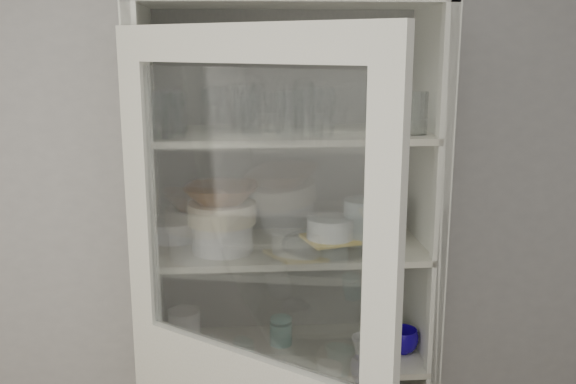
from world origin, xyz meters
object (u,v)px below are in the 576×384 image
(glass_platter, at_px, (330,243))
(mug_blue, at_px, (402,341))
(goblet_2, at_px, (304,101))
(yellow_trivet, at_px, (330,239))
(terracotta_bowl, at_px, (222,194))
(mug_white, at_px, (364,347))
(white_canister, at_px, (185,328))
(measuring_cups, at_px, (215,357))
(plate_stack_back, at_px, (174,228))
(goblet_3, at_px, (383,105))
(grey_bowl_stack, at_px, (364,222))
(plate_stack_front, at_px, (223,237))
(cream_bowl, at_px, (222,213))
(goblet_1, at_px, (255,104))
(white_ramekin, at_px, (330,228))
(teal_jar, at_px, (281,331))
(mug_teal, at_px, (379,329))
(goblet_0, at_px, (213,105))
(pantry_cabinet, at_px, (287,320))

(glass_platter, relative_size, mug_blue, 3.02)
(goblet_2, height_order, yellow_trivet, goblet_2)
(terracotta_bowl, height_order, mug_white, terracotta_bowl)
(terracotta_bowl, bearing_deg, white_canister, 144.79)
(measuring_cups, xyz_separation_m, white_canister, (-0.11, 0.14, 0.05))
(plate_stack_back, bearing_deg, goblet_3, -0.72)
(yellow_trivet, xyz_separation_m, grey_bowl_stack, (0.12, 0.02, 0.06))
(plate_stack_front, bearing_deg, yellow_trivet, 3.79)
(mug_white, bearing_deg, cream_bowl, 158.63)
(mug_blue, bearing_deg, goblet_1, 163.78)
(goblet_3, distance_m, white_ramekin, 0.48)
(goblet_3, height_order, terracotta_bowl, goblet_3)
(teal_jar, bearing_deg, white_canister, 178.56)
(plate_stack_front, xyz_separation_m, mug_teal, (0.57, 0.09, -0.40))
(plate_stack_back, relative_size, glass_platter, 0.65)
(goblet_0, height_order, yellow_trivet, goblet_0)
(pantry_cabinet, bearing_deg, terracotta_bowl, -150.94)
(terracotta_bowl, bearing_deg, goblet_2, 27.05)
(plate_stack_front, distance_m, glass_platter, 0.38)
(plate_stack_back, bearing_deg, glass_platter, -14.28)
(goblet_0, height_order, plate_stack_front, goblet_0)
(goblet_0, height_order, white_canister, goblet_0)
(goblet_1, relative_size, mug_blue, 1.53)
(cream_bowl, xyz_separation_m, glass_platter, (0.37, 0.02, -0.12))
(goblet_3, bearing_deg, mug_white, -113.44)
(white_canister, bearing_deg, plate_stack_back, 118.08)
(yellow_trivet, distance_m, mug_blue, 0.46)
(pantry_cabinet, xyz_separation_m, mug_teal, (0.34, -0.04, -0.03))
(plate_stack_back, xyz_separation_m, mug_blue, (0.82, -0.17, -0.39))
(goblet_0, xyz_separation_m, goblet_3, (0.60, 0.01, -0.01))
(goblet_0, bearing_deg, plate_stack_back, 171.25)
(white_ramekin, bearing_deg, goblet_0, 163.64)
(white_ramekin, xyz_separation_m, mug_white, (0.12, -0.06, -0.42))
(grey_bowl_stack, relative_size, mug_blue, 1.43)
(goblet_1, xyz_separation_m, measuring_cups, (-0.16, -0.16, -0.86))
(plate_stack_back, relative_size, measuring_cups, 2.10)
(teal_jar, bearing_deg, measuring_cups, -152.10)
(pantry_cabinet, relative_size, grey_bowl_stack, 13.12)
(plate_stack_back, bearing_deg, white_ramekin, -14.28)
(terracotta_bowl, xyz_separation_m, mug_white, (0.49, -0.03, -0.56))
(yellow_trivet, xyz_separation_m, white_ramekin, (0.00, 0.00, 0.04))
(goblet_1, distance_m, teal_jar, 0.84)
(cream_bowl, xyz_separation_m, teal_jar, (0.20, 0.10, -0.48))
(white_canister, bearing_deg, plate_stack_front, -35.21)
(cream_bowl, bearing_deg, goblet_3, 15.26)
(goblet_0, bearing_deg, mug_teal, -5.10)
(plate_stack_front, xyz_separation_m, mug_blue, (0.64, 0.00, -0.40))
(goblet_2, height_order, terracotta_bowl, goblet_2)
(goblet_0, distance_m, white_canister, 0.82)
(mug_white, xyz_separation_m, teal_jar, (-0.29, 0.13, 0.01))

